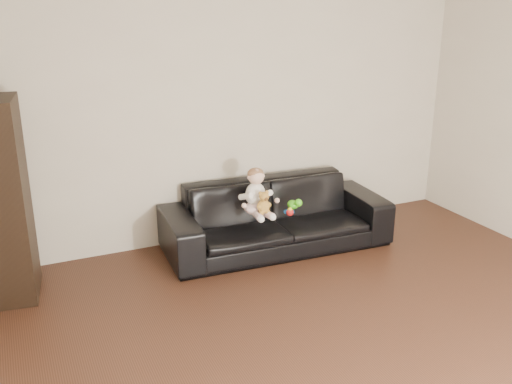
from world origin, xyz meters
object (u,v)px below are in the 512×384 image
cabinet (0,201)px  baby (257,194)px  toy_blue_disc (289,212)px  toy_green (293,205)px  sofa (276,216)px  teddy_bear (264,203)px  toy_rattle (290,212)px

cabinet → baby: 2.20m
baby → toy_blue_disc: (0.30, -0.08, -0.19)m
toy_green → sofa: bearing=133.3°
baby → teddy_bear: bearing=-85.5°
toy_green → toy_rattle: (-0.11, -0.16, -0.01)m
baby → toy_blue_disc: size_ratio=4.36×
cabinet → baby: (2.19, -0.15, -0.20)m
teddy_bear → toy_blue_disc: bearing=4.8°
toy_green → baby: bearing=178.8°
toy_rattle → toy_blue_disc: (0.03, 0.08, -0.03)m
toy_green → toy_rattle: toy_green is taller
toy_green → toy_blue_disc: 0.12m
sofa → baby: size_ratio=4.89×
teddy_bear → toy_green: bearing=13.6°
toy_green → toy_rattle: size_ratio=1.76×
toy_green → toy_blue_disc: toy_green is taller
cabinet → toy_blue_disc: (2.49, -0.23, -0.40)m
toy_rattle → toy_blue_disc: size_ratio=0.69×
teddy_bear → toy_green: (0.37, 0.13, -0.12)m
teddy_bear → toy_blue_disc: size_ratio=2.12×
cabinet → toy_rattle: 2.50m
cabinet → toy_blue_disc: 2.53m
toy_blue_disc → cabinet: bearing=174.6°
sofa → toy_rattle: (0.01, -0.28, 0.14)m
cabinet → baby: bearing=3.7°
teddy_bear → baby: bearing=88.6°
cabinet → teddy_bear: size_ratio=7.54×
sofa → cabinet: cabinet is taller
sofa → cabinet: (-2.45, 0.03, 0.51)m
sofa → teddy_bear: size_ratio=10.06×
toy_green → toy_rattle: 0.19m
toy_blue_disc → sofa: bearing=100.9°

